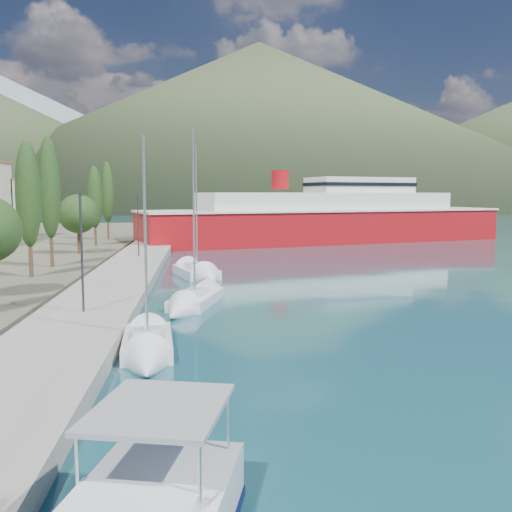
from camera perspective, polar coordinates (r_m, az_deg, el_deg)
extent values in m
plane|color=#174854|center=(136.59, -4.33, 3.29)|extent=(1400.00, 1400.00, 0.00)
cube|color=gray|center=(43.29, -13.54, -2.51)|extent=(5.00, 88.00, 0.80)
cone|color=gray|center=(706.23, 1.24, 12.92)|extent=(760.00, 760.00, 180.00)
cone|color=#3C4A2D|center=(421.66, 0.32, 13.06)|extent=(480.00, 480.00, 115.00)
cylinder|color=#47301E|center=(45.39, -21.58, -0.59)|extent=(0.30, 0.30, 2.21)
ellipsoid|color=#213C18|center=(45.12, -21.83, 5.75)|extent=(1.80, 1.80, 7.82)
cylinder|color=#47301E|center=(51.17, -19.74, 0.31)|extent=(0.30, 0.30, 2.41)
ellipsoid|color=#213C18|center=(50.94, -19.96, 6.45)|extent=(1.80, 1.80, 8.55)
cylinder|color=#47301E|center=(61.80, -17.27, 1.39)|extent=(0.36, 0.36, 2.52)
sphere|color=#213C18|center=(61.64, -17.36, 4.05)|extent=(4.03, 4.03, 4.03)
cylinder|color=#47301E|center=(70.97, -15.75, 1.85)|extent=(0.30, 0.30, 2.09)
ellipsoid|color=#213C18|center=(70.79, -15.86, 5.68)|extent=(1.80, 1.80, 7.40)
cylinder|color=#47301E|center=(80.34, -14.56, 2.44)|extent=(0.30, 0.30, 2.33)
ellipsoid|color=#213C18|center=(80.19, -14.66, 6.22)|extent=(1.80, 1.80, 8.26)
cylinder|color=#2D2D33|center=(30.30, -17.03, 0.22)|extent=(0.12, 0.12, 6.00)
cube|color=#2D2D33|center=(30.40, -17.12, 5.90)|extent=(0.15, 0.50, 0.12)
cylinder|color=#2D2D33|center=(56.60, -11.70, 3.00)|extent=(0.12, 0.12, 6.00)
cube|color=#2D2D33|center=(56.77, -11.74, 6.04)|extent=(0.15, 0.50, 0.12)
cube|color=gray|center=(11.51, -9.64, -14.77)|extent=(3.04, 3.37, 0.11)
cube|color=silver|center=(25.77, -10.78, -8.71)|extent=(2.48, 5.26, 0.82)
cube|color=silver|center=(25.31, -10.82, -7.72)|extent=(1.41, 2.14, 0.32)
cylinder|color=silver|center=(24.65, -11.01, 1.76)|extent=(0.12, 0.12, 8.64)
cone|color=silver|center=(22.62, -10.89, -10.83)|extent=(2.27, 2.54, 2.09)
cube|color=silver|center=(35.78, -5.96, -4.44)|extent=(3.65, 6.27, 0.83)
cube|color=silver|center=(35.31, -6.15, -3.67)|extent=(1.87, 2.62, 0.32)
cylinder|color=silver|center=(34.81, -6.24, 4.40)|extent=(0.12, 0.12, 10.20)
cone|color=silver|center=(32.23, -7.83, -5.65)|extent=(2.80, 3.23, 2.13)
cube|color=silver|center=(47.71, -6.02, -1.73)|extent=(4.10, 6.33, 1.00)
cube|color=silver|center=(47.25, -5.90, -0.99)|extent=(2.13, 2.67, 0.39)
cylinder|color=silver|center=(46.90, -5.97, 4.89)|extent=(0.12, 0.12, 10.01)
cone|color=silver|center=(44.16, -4.69, -2.35)|extent=(3.22, 3.34, 2.56)
cube|color=#A00D13|center=(82.64, 7.01, 2.80)|extent=(54.10, 26.10, 5.14)
cube|color=silver|center=(82.53, 7.04, 4.58)|extent=(54.55, 26.52, 0.28)
cube|color=silver|center=(82.51, 7.05, 5.34)|extent=(37.78, 19.48, 2.75)
cube|color=silver|center=(85.37, 10.31, 6.98)|extent=(16.24, 10.89, 2.20)
cylinder|color=#A00D13|center=(79.16, 2.41, 7.61)|extent=(2.39, 2.39, 2.57)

